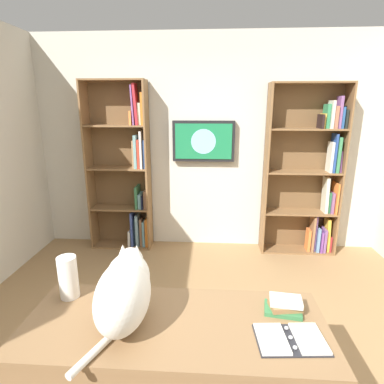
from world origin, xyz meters
The scene contains 10 objects.
ground centered at (0.00, 0.00, -0.02)m, with size 4.40×4.40×0.04m, color #99754C.
wall_back centered at (0.00, -2.23, 1.35)m, with size 4.52×0.06×2.70m, color beige.
bookshelf_left centered at (-1.26, -2.06, 1.00)m, with size 0.92×0.28×2.10m.
bookshelf_right centered at (1.06, -2.07, 1.00)m, with size 0.78×0.28×2.14m.
wall_mounted_tv centered at (0.07, -2.15, 1.41)m, with size 0.78×0.07×0.51m.
desk centered at (0.15, 0.45, 0.64)m, with size 1.59×0.64×0.74m.
cat centered at (0.40, 0.43, 0.93)m, with size 0.29×0.59×0.37m.
open_binder centered at (-0.43, 0.52, 0.75)m, with size 0.35×0.24×0.02m.
paper_towel_roll centered at (0.79, 0.23, 0.87)m, with size 0.11×0.11×0.26m, color white.
desk_book_stack centered at (-0.45, 0.30, 0.78)m, with size 0.22×0.16×0.08m.
Camera 1 is at (-0.04, 1.81, 1.83)m, focal length 29.25 mm.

